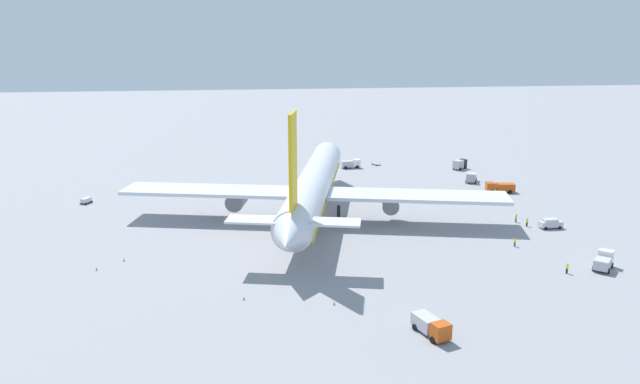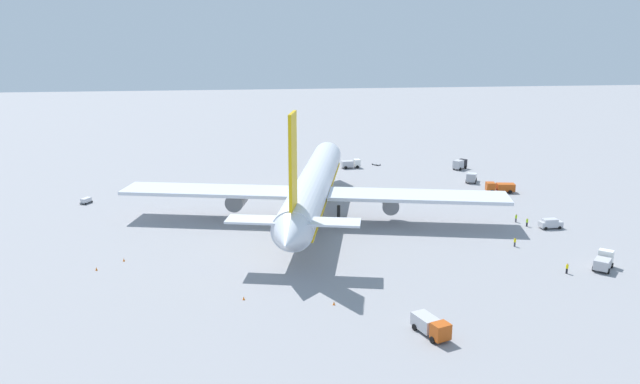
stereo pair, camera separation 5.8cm
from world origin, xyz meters
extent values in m
plane|color=gray|center=(0.00, 0.00, 0.00)|extent=(600.00, 600.00, 0.00)
cylinder|color=silver|center=(0.00, 0.00, 7.05)|extent=(63.39, 21.48, 7.00)
cone|color=silver|center=(33.61, -7.98, 7.05)|extent=(7.03, 7.97, 6.86)
cone|color=silver|center=(-34.29, 8.15, 7.05)|extent=(8.35, 8.09, 6.65)
cube|color=#E5B20C|center=(-28.94, 6.87, 18.29)|extent=(5.95, 1.87, 15.47)
cube|color=silver|center=(-28.04, 12.83, 8.45)|extent=(6.57, 10.65, 0.36)
cube|color=silver|center=(-30.81, 1.15, 8.45)|extent=(6.57, 10.65, 0.36)
cube|color=silver|center=(1.90, 21.75, 6.00)|extent=(17.12, 37.29, 0.70)
cylinder|color=slate|center=(1.62, 16.23, 3.75)|extent=(6.21, 4.97, 3.80)
cube|color=silver|center=(-8.08, -20.28, 6.00)|extent=(17.12, 37.29, 0.70)
cylinder|color=slate|center=(-5.85, -15.23, 3.95)|extent=(6.41, 4.65, 3.40)
cylinder|color=black|center=(21.62, -5.14, 1.78)|extent=(0.70, 0.70, 3.55)
cylinder|color=black|center=(-1.82, 6.08, 1.78)|extent=(0.70, 0.70, 3.55)
cylinder|color=black|center=(-4.36, -4.62, 1.78)|extent=(0.70, 0.70, 3.55)
cube|color=#E5B20C|center=(0.00, 0.00, 5.13)|extent=(60.83, 20.56, 0.50)
cube|color=#999EA5|center=(23.87, -44.00, 1.49)|extent=(2.28, 2.69, 2.08)
cube|color=silver|center=(26.18, -45.11, 1.23)|extent=(3.65, 3.35, 1.56)
cube|color=black|center=(23.42, -43.78, 2.01)|extent=(0.91, 1.78, 0.91)
cylinder|color=black|center=(23.50, -45.10, 0.45)|extent=(0.94, 0.66, 0.90)
cylinder|color=black|center=(24.50, -43.02, 0.45)|extent=(0.94, 0.66, 0.90)
cylinder|color=black|center=(26.24, -46.42, 0.45)|extent=(0.94, 0.66, 0.90)
cylinder|color=black|center=(27.24, -44.34, 0.45)|extent=(0.94, 0.66, 0.90)
cube|color=white|center=(-34.75, -45.07, 1.64)|extent=(2.61, 2.67, 2.39)
cube|color=#B2B2B7|center=(-36.69, -43.30, 1.26)|extent=(3.77, 3.72, 1.61)
cube|color=black|center=(-34.37, -45.41, 2.24)|extent=(1.35, 1.47, 1.05)
cylinder|color=black|center=(-34.09, -44.12, 0.45)|extent=(0.87, 0.83, 0.90)
cylinder|color=black|center=(-35.62, -45.81, 0.45)|extent=(0.87, 0.83, 0.90)
cylinder|color=black|center=(-36.39, -42.03, 0.45)|extent=(0.87, 0.83, 0.90)
cylinder|color=black|center=(-37.93, -43.72, 0.45)|extent=(0.87, 0.83, 0.90)
cube|color=#BF4C14|center=(14.55, -45.39, 1.47)|extent=(2.60, 2.40, 2.03)
cube|color=#BF4C14|center=(13.96, -49.05, 1.34)|extent=(2.95, 4.57, 1.78)
cube|color=black|center=(14.66, -44.68, 1.98)|extent=(1.93, 0.39, 0.90)
cylinder|color=black|center=(13.38, -45.41, 0.45)|extent=(0.44, 0.94, 0.90)
cylinder|color=black|center=(15.66, -45.78, 0.45)|extent=(0.44, 0.94, 0.90)
cylinder|color=black|center=(12.68, -49.74, 0.45)|extent=(0.44, 0.94, 0.90)
cylinder|color=black|center=(14.96, -50.11, 0.45)|extent=(0.44, 0.94, 0.90)
cube|color=black|center=(41.62, -48.37, 1.57)|extent=(2.48, 2.37, 2.25)
cube|color=#B2B2B7|center=(40.09, -46.46, 1.59)|extent=(3.39, 3.50, 2.28)
cube|color=black|center=(41.92, -48.74, 2.13)|extent=(1.41, 1.16, 0.99)
cylinder|color=black|center=(42.35, -47.61, 0.45)|extent=(0.80, 0.89, 0.90)
cylinder|color=black|center=(40.73, -48.92, 0.45)|extent=(0.80, 0.89, 0.90)
cylinder|color=black|center=(40.53, -45.35, 0.45)|extent=(0.80, 0.89, 0.90)
cylinder|color=black|center=(38.91, -46.65, 0.45)|extent=(0.80, 0.89, 0.90)
cube|color=#BF4C14|center=(-56.23, -9.31, 1.50)|extent=(2.42, 2.67, 2.10)
cube|color=#B2B2B7|center=(-53.16, -8.24, 1.32)|extent=(4.24, 3.30, 1.75)
cube|color=black|center=(-56.82, -9.51, 2.02)|extent=(0.68, 1.77, 0.92)
cylinder|color=black|center=(-55.70, -10.29, 0.45)|extent=(0.95, 0.58, 0.90)
cylinder|color=black|center=(-56.42, -8.21, 0.45)|extent=(0.95, 0.58, 0.90)
cylinder|color=black|center=(-52.06, -9.03, 0.45)|extent=(0.95, 0.58, 0.90)
cylinder|color=black|center=(-52.78, -6.95, 0.45)|extent=(0.95, 0.58, 0.90)
cube|color=white|center=(46.45, -18.22, 1.46)|extent=(2.35, 1.80, 2.02)
cube|color=#B2B2B7|center=(46.20, -15.32, 1.31)|extent=(2.50, 3.52, 1.71)
cube|color=black|center=(46.49, -18.78, 1.97)|extent=(1.86, 0.24, 0.89)
cylinder|color=black|center=(47.54, -17.96, 0.45)|extent=(0.38, 0.92, 0.90)
cylinder|color=black|center=(45.33, -18.15, 0.45)|extent=(0.38, 0.92, 0.90)
cylinder|color=black|center=(47.24, -14.53, 0.45)|extent=(0.38, 0.92, 0.90)
cylinder|color=black|center=(45.03, -14.72, 0.45)|extent=(0.38, 0.92, 0.90)
cube|color=silver|center=(-14.15, -46.13, 0.87)|extent=(1.99, 4.57, 1.10)
cube|color=silver|center=(-14.16, -45.90, 1.70)|extent=(1.76, 2.94, 0.55)
cylinder|color=black|center=(-13.18, -47.58, 0.32)|extent=(0.24, 0.65, 0.64)
cylinder|color=black|center=(-15.03, -47.64, 0.32)|extent=(0.24, 0.65, 0.64)
cylinder|color=black|center=(-13.28, -44.61, 0.32)|extent=(0.24, 0.65, 0.64)
cylinder|color=black|center=(-15.13, -44.67, 0.32)|extent=(0.24, 0.65, 0.64)
cube|color=#595B60|center=(17.16, 50.65, 0.28)|extent=(3.13, 2.56, 0.15)
cylinder|color=#333338|center=(15.67, 51.46, 0.28)|extent=(0.57, 0.35, 0.08)
cube|color=silver|center=(17.16, 50.65, 0.81)|extent=(2.67, 2.22, 0.92)
cylinder|color=black|center=(15.89, 50.54, 0.20)|extent=(0.41, 0.29, 0.40)
cylinder|color=black|center=(16.56, 51.77, 0.20)|extent=(0.41, 0.29, 0.40)
cylinder|color=black|center=(17.77, 49.53, 0.20)|extent=(0.41, 0.29, 0.40)
cylinder|color=black|center=(18.43, 50.77, 0.20)|extent=(0.41, 0.29, 0.40)
cube|color=gray|center=(49.29, -24.64, 0.28)|extent=(2.73, 2.46, 0.15)
cylinder|color=#333338|center=(50.52, -23.83, 0.28)|extent=(0.55, 0.40, 0.08)
cylinder|color=black|center=(49.65, -23.57, 0.20)|extent=(0.40, 0.32, 0.40)
cylinder|color=black|center=(50.42, -24.74, 0.20)|extent=(0.40, 0.32, 0.40)
cylinder|color=black|center=(48.16, -24.54, 0.20)|extent=(0.40, 0.32, 0.40)
cylinder|color=black|center=(48.93, -25.71, 0.20)|extent=(0.40, 0.32, 0.40)
cylinder|color=#3F3F47|center=(-9.43, -41.00, 0.43)|extent=(0.34, 0.34, 0.85)
cylinder|color=#B2F219|center=(-9.43, -41.00, 1.17)|extent=(0.43, 0.43, 0.64)
sphere|color=#8C6647|center=(-9.43, -41.00, 1.60)|extent=(0.23, 0.23, 0.23)
cylinder|color=black|center=(-36.92, -37.05, 0.44)|extent=(0.40, 0.40, 0.88)
cylinder|color=yellow|center=(-36.92, -37.05, 1.21)|extent=(0.50, 0.50, 0.66)
sphere|color=tan|center=(-36.92, -37.05, 1.66)|extent=(0.24, 0.24, 0.24)
cylinder|color=#3F3F47|center=(-23.52, -34.27, 0.43)|extent=(0.44, 0.44, 0.85)
cylinder|color=yellow|center=(-23.52, -34.27, 1.17)|extent=(0.56, 0.56, 0.64)
sphere|color=#8C6647|center=(-23.52, -34.27, 1.61)|extent=(0.23, 0.23, 0.23)
cylinder|color=black|center=(-12.46, -41.94, 0.44)|extent=(0.45, 0.45, 0.87)
cylinder|color=#B2F219|center=(-12.46, -41.94, 1.20)|extent=(0.57, 0.57, 0.65)
sphere|color=tan|center=(-12.46, -41.94, 1.64)|extent=(0.24, 0.24, 0.24)
cone|color=orange|center=(-21.79, 35.60, 0.28)|extent=(0.36, 0.36, 0.55)
cone|color=orange|center=(-25.51, 39.36, 0.28)|extent=(0.36, 0.36, 0.55)
cone|color=orange|center=(30.94, 32.68, 0.28)|extent=(0.36, 0.36, 0.55)
cone|color=orange|center=(-43.69, 2.42, 0.28)|extent=(0.36, 0.36, 0.55)
cone|color=orange|center=(-40.25, 15.33, 0.28)|extent=(0.36, 0.36, 0.55)
camera|label=1|loc=(-123.97, 15.12, 38.20)|focal=34.35mm
camera|label=2|loc=(-123.97, 15.06, 38.20)|focal=34.35mm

